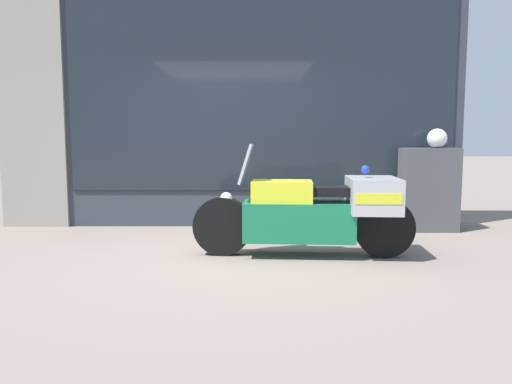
# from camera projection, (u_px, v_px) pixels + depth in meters

# --- Properties ---
(ground_plane) EXTENTS (60.00, 60.00, 0.00)m
(ground_plane) POSITION_uv_depth(u_px,v_px,m) (225.00, 254.00, 5.70)
(ground_plane) COLOR gray
(shop_building) EXTENTS (6.83, 0.55, 3.86)m
(shop_building) POSITION_uv_depth(u_px,v_px,m) (202.00, 97.00, 7.48)
(shop_building) COLOR #333842
(shop_building) RESTS_ON ground
(window_display) EXTENTS (5.41, 0.30, 2.09)m
(window_display) POSITION_uv_depth(u_px,v_px,m) (259.00, 192.00, 7.67)
(window_display) COLOR slate
(window_display) RESTS_ON ground
(paramedic_motorcycle) EXTENTS (2.47, 0.78, 1.26)m
(paramedic_motorcycle) POSITION_uv_depth(u_px,v_px,m) (318.00, 210.00, 5.55)
(paramedic_motorcycle) COLOR black
(paramedic_motorcycle) RESTS_ON ground
(utility_cabinet) EXTENTS (0.77, 0.46, 1.18)m
(utility_cabinet) POSITION_uv_depth(u_px,v_px,m) (429.00, 189.00, 7.13)
(utility_cabinet) COLOR #4C4C51
(utility_cabinet) RESTS_ON ground
(white_helmet) EXTENTS (0.27, 0.27, 0.27)m
(white_helmet) POSITION_uv_depth(u_px,v_px,m) (437.00, 138.00, 6.99)
(white_helmet) COLOR white
(white_helmet) RESTS_ON utility_cabinet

